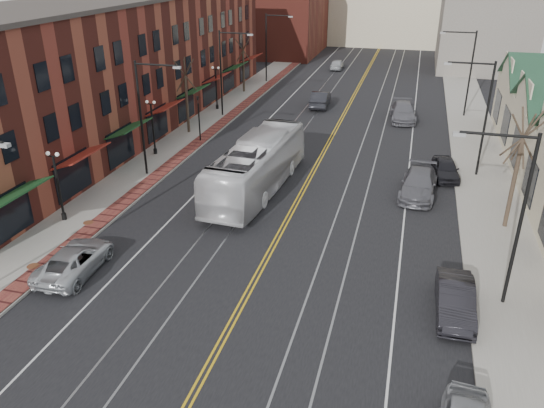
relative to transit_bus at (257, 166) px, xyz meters
The scene contains 30 objects.
ground 15.88m from the transit_bus, 78.99° to the right, with size 160.00×160.00×0.00m, color black.
sidewalk_left 10.20m from the transit_bus, 153.34° to the left, with size 4.00×120.00×0.15m, color gray.
sidewalk_right 15.77m from the transit_bus, 16.73° to the left, with size 4.00×120.00×0.15m, color gray.
building_left 20.05m from the transit_bus, 144.24° to the left, with size 10.00×50.00×11.00m, color maroon.
backdrop_left 56.28m from the transit_bus, 103.40° to the left, with size 14.00×18.00×14.00m, color maroon.
backdrop_mid 69.63m from the transit_bus, 87.52° to the left, with size 22.00×14.00×9.00m, color beige.
backdrop_right 52.82m from the transit_bus, 70.01° to the left, with size 12.00×16.00×11.00m, color slate.
streetlight_l_1 8.68m from the transit_bus, behind, with size 3.33×0.25×8.00m.
streetlight_l_2 18.65m from the transit_bus, 115.94° to the left, with size 3.33×0.25×8.00m.
streetlight_l_3 33.65m from the transit_bus, 103.88° to the left, with size 3.33×0.25×8.00m.
streetlight_r_0 17.27m from the transit_bus, 34.01° to the right, with size 3.33×0.25×8.00m.
streetlight_r_1 15.83m from the transit_bus, 24.85° to the left, with size 3.33×0.25×8.00m.
streetlight_r_2 26.74m from the transit_bus, 58.01° to the left, with size 3.33×0.25×8.00m.
lamppost_l_1 12.33m from the transit_bus, 142.58° to the right, with size 0.84×0.28×4.27m.
lamppost_l_2 10.79m from the transit_bus, 155.25° to the left, with size 0.84×0.28×4.27m.
lamppost_l_3 20.94m from the transit_bus, 117.86° to the left, with size 0.84×0.28×4.27m.
tree_left_near 14.27m from the transit_bus, 132.07° to the left, with size 1.78×1.37×6.48m.
tree_left_far 28.20m from the transit_bus, 109.69° to the left, with size 1.66×1.28×6.02m.
tree_right_mid 15.71m from the transit_bus, ahead, with size 1.90×1.46×6.93m.
manhole_mid 15.02m from the transit_bus, 123.25° to the right, with size 0.60×0.60×0.02m, color #592D19.
manhole_far 11.21m from the transit_bus, 137.55° to the right, with size 0.60×0.60×0.02m, color #592D19.
traffic_signal 11.42m from the transit_bus, 131.71° to the left, with size 0.18×0.15×3.80m.
transit_bus is the anchor object (origin of this frame).
parked_suv 13.55m from the transit_bus, 115.80° to the right, with size 2.28×4.95×1.38m, color silver.
parked_car_b 16.41m from the transit_bus, 41.26° to the right, with size 1.55×4.44×1.46m, color black.
parked_car_c 10.76m from the transit_bus, 11.03° to the left, with size 2.21×5.43×1.58m, color slate.
parked_car_d 13.59m from the transit_bus, 24.65° to the left, with size 1.65×4.09×1.40m, color black.
distant_car_left 22.61m from the transit_bus, 89.61° to the left, with size 1.73×4.97×1.64m, color #222328.
distant_car_right 21.64m from the transit_bus, 66.19° to the left, with size 2.27×5.59×1.62m, color slate.
distant_car_far 42.97m from the transit_bus, 91.58° to the left, with size 1.68×4.17×1.42m, color #B6BABE.
Camera 1 is at (6.53, -16.01, 14.49)m, focal length 35.00 mm.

